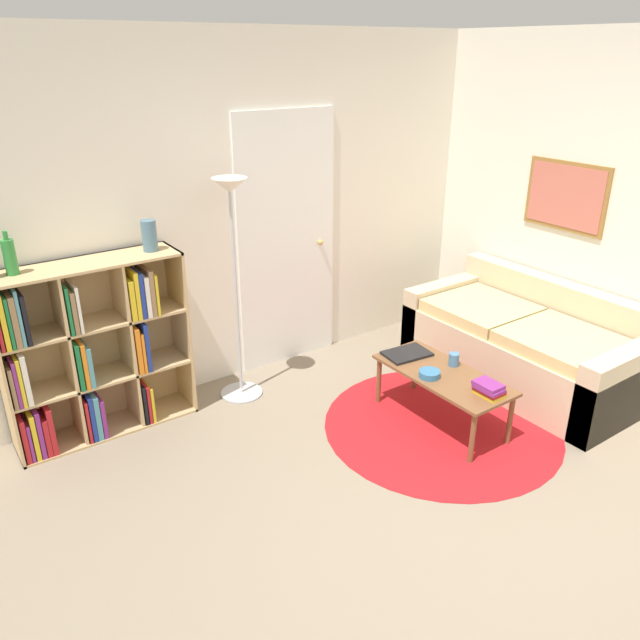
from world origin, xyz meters
TOP-DOWN VIEW (x-y plane):
  - ground_plane at (0.00, 0.00)m, footprint 14.00×14.00m
  - wall_back at (0.02, 2.46)m, footprint 7.25×0.11m
  - wall_right at (2.15, 1.22)m, footprint 0.08×5.43m
  - rug at (0.65, 0.91)m, footprint 1.65×1.65m
  - bookshelf at (-1.33, 2.25)m, footprint 1.20×0.34m
  - floor_lamp at (-0.28, 2.12)m, footprint 0.32×0.32m
  - couch at (1.71, 1.04)m, footprint 0.90×1.82m
  - coffee_table at (0.68, 0.96)m, footprint 0.45×0.99m
  - laptop at (0.67, 1.31)m, footprint 0.35×0.26m
  - bowl at (0.57, 0.98)m, footprint 0.15×0.15m
  - book_stack_on_table at (0.71, 0.58)m, footprint 0.14×0.19m
  - cup at (0.82, 1.00)m, footprint 0.07×0.07m
  - bottle_middle at (-1.67, 2.26)m, footprint 0.07×0.07m
  - vase_on_shelf at (-0.83, 2.24)m, footprint 0.10×0.10m

SIDE VIEW (x-z plane):
  - ground_plane at x=0.00m, z-range 0.00..0.00m
  - rug at x=0.65m, z-range 0.00..0.01m
  - couch at x=1.71m, z-range -0.09..0.66m
  - coffee_table at x=0.68m, z-range 0.15..0.54m
  - laptop at x=0.67m, z-range 0.39..0.41m
  - bowl at x=0.57m, z-range 0.39..0.43m
  - book_stack_on_table at x=0.71m, z-range 0.39..0.48m
  - cup at x=0.82m, z-range 0.39..0.48m
  - bookshelf at x=-1.33m, z-range -0.01..1.21m
  - floor_lamp at x=-0.28m, z-range 0.40..2.06m
  - wall_back at x=0.02m, z-range -0.01..2.59m
  - wall_right at x=2.15m, z-range 0.00..2.60m
  - vase_on_shelf at x=-0.83m, z-range 1.21..1.42m
  - bottle_middle at x=-1.67m, z-range 1.19..1.46m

